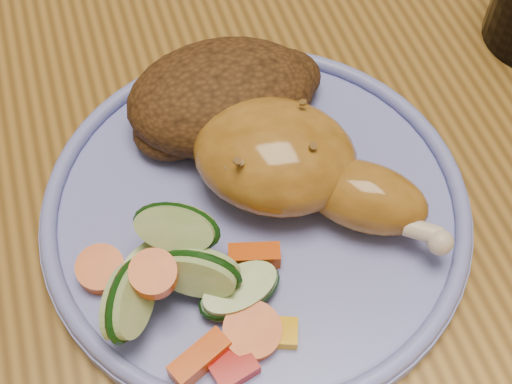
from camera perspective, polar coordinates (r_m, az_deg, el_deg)
dining_table at (r=0.58m, az=3.33°, el=4.03°), size 0.90×1.40×0.75m
plate at (r=0.43m, az=0.00°, el=-1.54°), size 0.26×0.26×0.01m
plate_rim at (r=0.42m, az=0.00°, el=-0.75°), size 0.26×0.26×0.01m
chicken_leg at (r=0.42m, az=3.25°, el=2.13°), size 0.15×0.15×0.05m
rice_pilaf at (r=0.45m, az=-2.48°, el=7.65°), size 0.13×0.09×0.05m
vegetable_pile at (r=0.39m, az=-5.83°, el=-6.99°), size 0.11×0.11×0.05m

